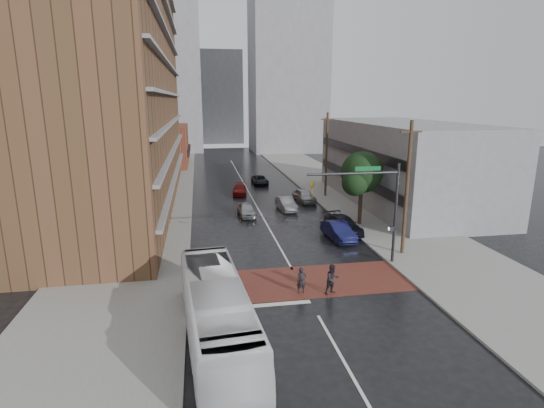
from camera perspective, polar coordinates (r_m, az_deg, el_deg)
name	(u,v)px	position (r m, az deg, el deg)	size (l,w,h in m)	color
ground	(301,285)	(27.30, 3.90, -10.82)	(160.00, 160.00, 0.00)	black
crosswalk	(299,282)	(27.74, 3.66, -10.38)	(14.00, 5.00, 0.02)	brown
sidewalk_west	(153,201)	(50.67, -15.75, 0.40)	(9.00, 90.00, 0.15)	gray
sidewalk_east	(344,194)	(53.32, 9.63, 1.38)	(9.00, 90.00, 0.15)	gray
apartment_block	(118,74)	(48.82, -20.00, 16.11)	(10.00, 44.00, 28.00)	brown
storefront_west	(165,145)	(78.71, -14.22, 7.65)	(8.00, 16.00, 7.00)	brown
building_east	(403,163)	(49.97, 17.18, 5.30)	(11.00, 26.00, 9.00)	gray
distant_tower_west	(160,79)	(102.51, -14.82, 15.95)	(18.00, 16.00, 32.00)	gray
distant_tower_east	(287,69)	(98.37, 2.08, 17.66)	(16.00, 14.00, 36.00)	gray
distant_tower_center	(219,98)	(119.24, -7.10, 14.00)	(12.00, 10.00, 24.00)	gray
street_tree	(362,175)	(39.49, 11.98, 3.84)	(4.20, 4.10, 6.90)	#332319
signal_mast	(377,200)	(29.85, 13.89, 0.56)	(6.50, 0.30, 7.20)	#2D2D33
utility_pole_near	(407,188)	(32.35, 17.68, 2.06)	(1.60, 0.26, 10.00)	#473321
utility_pole_far	(326,154)	(50.70, 7.33, 6.64)	(1.60, 0.26, 10.00)	#473321
transit_bus	(217,313)	(20.75, -7.47, -14.34)	(2.71, 11.59, 3.23)	white
pedestrian_a	(302,281)	(25.94, 4.00, -10.23)	(0.59, 0.39, 1.62)	black
pedestrian_b	(332,279)	(26.01, 8.14, -9.99)	(0.90, 0.70, 1.86)	black
car_travel_a	(246,210)	(42.58, -3.49, -0.77)	(1.58, 3.93, 1.34)	#9CA0A3
car_travel_b	(286,204)	(44.77, 1.92, 0.00)	(1.45, 4.16, 1.37)	#A1A3A8
car_travel_c	(240,190)	(52.58, -4.37, 1.95)	(1.67, 4.12, 1.19)	maroon
suv_travel	(260,180)	(58.72, -1.65, 3.24)	(2.01, 4.36, 1.21)	black
car_parked_near	(338,231)	(35.86, 8.92, -3.60)	(1.56, 4.48, 1.48)	#121541
car_parked_mid	(343,225)	(37.74, 9.55, -2.77)	(2.02, 4.96, 1.44)	black
car_parked_far	(304,195)	(48.68, 4.36, 1.15)	(1.73, 4.30, 1.47)	#A8ABB0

